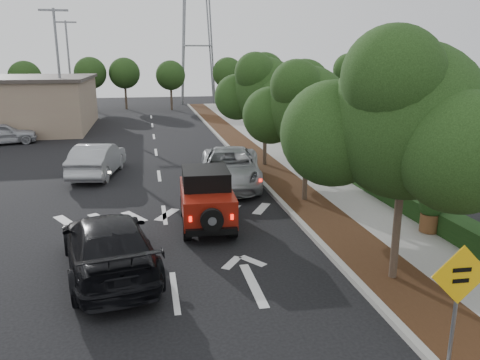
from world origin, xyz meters
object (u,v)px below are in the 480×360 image
object	(u,v)px
red_jeep	(206,197)
black_suv_oncoming	(108,245)
silver_suv_ahead	(230,167)
speed_hump_sign	(458,290)

from	to	relation	value
red_jeep	black_suv_oncoming	bearing A→B (deg)	-130.99
silver_suv_ahead	speed_hump_sign	distance (m)	13.79
silver_suv_ahead	speed_hump_sign	xyz separation A→B (m)	(1.69, -13.66, 0.83)
red_jeep	silver_suv_ahead	bearing A→B (deg)	73.52
black_suv_oncoming	red_jeep	bearing A→B (deg)	-144.39
red_jeep	speed_hump_sign	bearing A→B (deg)	-66.18
silver_suv_ahead	black_suv_oncoming	size ratio (longest dim) A/B	1.09
black_suv_oncoming	silver_suv_ahead	bearing A→B (deg)	-131.14
black_suv_oncoming	speed_hump_sign	bearing A→B (deg)	128.64
silver_suv_ahead	black_suv_oncoming	distance (m)	9.43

